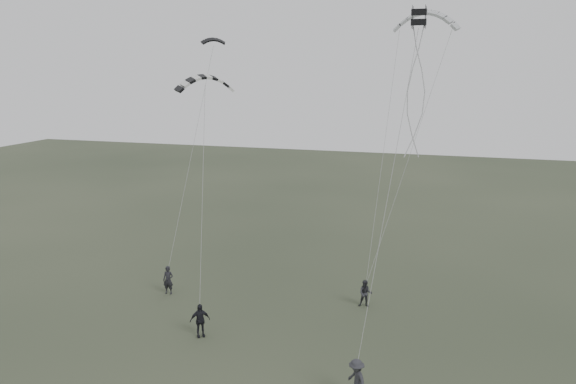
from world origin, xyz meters
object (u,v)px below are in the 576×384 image
(kite_striped, at_px, (205,77))
(kite_box, at_px, (419,17))
(flyer_left, at_px, (168,280))
(flyer_far, at_px, (356,380))
(flyer_center, at_px, (200,320))
(kite_dark_small, at_px, (213,39))
(kite_pale_large, at_px, (426,13))
(flyer_right, at_px, (365,294))

(kite_striped, xyz_separation_m, kite_box, (12.10, -2.79, 2.76))
(flyer_left, distance_m, kite_box, 21.52)
(flyer_far, bearing_deg, kite_striped, -166.80)
(flyer_center, bearing_deg, flyer_far, -57.36)
(kite_dark_small, height_order, kite_box, kite_box)
(flyer_left, bearing_deg, kite_pale_large, 20.82)
(flyer_right, bearing_deg, flyer_left, 178.76)
(flyer_center, xyz_separation_m, kite_striped, (-1.66, 5.14, 12.59))
(kite_dark_small, bearing_deg, flyer_far, -83.41)
(flyer_far, xyz_separation_m, kite_pale_large, (1.24, 15.51, 16.40))
(flyer_far, distance_m, kite_striped, 18.54)
(flyer_center, relative_size, kite_striped, 0.54)
(kite_pale_large, distance_m, kite_striped, 14.26)
(flyer_far, height_order, kite_dark_small, kite_dark_small)
(flyer_center, bearing_deg, kite_box, -23.77)
(kite_striped, height_order, kite_box, kite_box)
(kite_pale_large, bearing_deg, kite_striped, -145.05)
(kite_dark_small, xyz_separation_m, kite_striped, (2.14, -6.15, -2.39))
(flyer_center, height_order, flyer_far, flyer_far)
(flyer_center, relative_size, flyer_far, 0.98)
(flyer_left, height_order, flyer_far, flyer_far)
(flyer_left, xyz_separation_m, flyer_center, (4.44, -4.74, 0.01))
(flyer_right, bearing_deg, flyer_far, -92.02)
(flyer_right, xyz_separation_m, kite_dark_small, (-11.62, 4.95, 15.07))
(flyer_far, bearing_deg, kite_pale_large, 137.52)
(flyer_far, bearing_deg, flyer_left, -159.26)
(flyer_right, bearing_deg, flyer_center, -149.62)
(flyer_right, height_order, kite_pale_large, kite_pale_large)
(kite_pale_large, bearing_deg, kite_box, -83.94)
(flyer_center, distance_m, kite_box, 18.71)
(flyer_center, bearing_deg, flyer_right, 2.60)
(flyer_left, distance_m, kite_pale_large, 23.20)
(flyer_right, xyz_separation_m, kite_box, (2.63, -3.99, 15.44))
(flyer_far, xyz_separation_m, kite_box, (1.49, 5.77, 15.33))
(kite_dark_small, xyz_separation_m, kite_box, (14.25, -8.94, 0.37))
(flyer_left, height_order, kite_striped, kite_striped)
(flyer_left, bearing_deg, flyer_far, -37.19)
(flyer_center, relative_size, kite_dark_small, 1.15)
(kite_pale_large, bearing_deg, flyer_far, -89.99)
(flyer_left, relative_size, kite_box, 2.47)
(flyer_center, height_order, kite_striped, kite_striped)
(flyer_center, relative_size, kite_box, 2.50)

